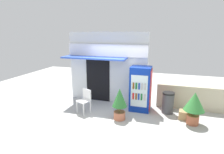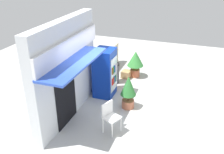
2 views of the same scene
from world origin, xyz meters
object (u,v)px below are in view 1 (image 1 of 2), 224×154
object	(u,v)px
potted_plant_curbside	(194,104)
potted_plant_near_shop	(120,101)
plastic_chair	(85,99)
cardboard_box	(184,115)
trash_bin	(168,103)
drink_cooler	(141,89)

from	to	relation	value
potted_plant_curbside	potted_plant_near_shop	bearing A→B (deg)	-170.98
plastic_chair	potted_plant_curbside	xyz separation A→B (m)	(3.81, 0.25, 0.16)
plastic_chair	cardboard_box	distance (m)	3.64
potted_plant_curbside	cardboard_box	size ratio (longest dim) A/B	2.97
potted_plant_near_shop	potted_plant_curbside	bearing A→B (deg)	9.02
potted_plant_curbside	trash_bin	bearing A→B (deg)	140.88
drink_cooler	potted_plant_near_shop	xyz separation A→B (m)	(-0.56, -1.01, -0.20)
drink_cooler	plastic_chair	world-z (taller)	drink_cooler
drink_cooler	potted_plant_curbside	size ratio (longest dim) A/B	1.57
trash_bin	drink_cooler	bearing A→B (deg)	-178.30
plastic_chair	drink_cooler	bearing A→B (deg)	24.22
plastic_chair	cardboard_box	size ratio (longest dim) A/B	2.44
plastic_chair	potted_plant_near_shop	bearing A→B (deg)	-5.61
drink_cooler	plastic_chair	distance (m)	2.16
plastic_chair	cardboard_box	bearing A→B (deg)	8.93
potted_plant_near_shop	trash_bin	xyz separation A→B (m)	(1.61, 1.04, -0.25)
drink_cooler	potted_plant_near_shop	bearing A→B (deg)	-119.09
drink_cooler	potted_plant_curbside	bearing A→B (deg)	-18.74
potted_plant_near_shop	cardboard_box	xyz separation A→B (m)	(2.19, 0.70, -0.52)
plastic_chair	cardboard_box	world-z (taller)	plastic_chair
plastic_chair	potted_plant_curbside	world-z (taller)	potted_plant_curbside
plastic_chair	trash_bin	distance (m)	3.13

